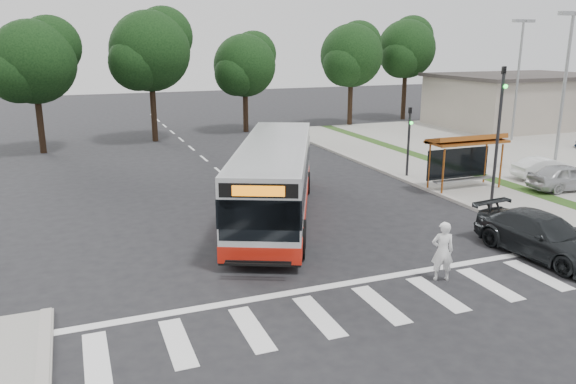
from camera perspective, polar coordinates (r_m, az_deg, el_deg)
name	(u,v)px	position (r m, az deg, el deg)	size (l,w,h in m)	color
ground	(313,248)	(21.22, 2.51, -5.75)	(140.00, 140.00, 0.00)	black
sidewalk_east	(432,176)	(33.19, 14.45, 1.56)	(4.00, 40.00, 0.12)	gray
curb_east	(402,179)	(32.08, 11.54, 1.31)	(0.30, 40.00, 0.15)	#9E9991
curb_east_red	(539,234)	(24.62, 24.12, -3.93)	(0.32, 6.00, 0.15)	maroon
parking_lot	(563,155)	(42.56, 26.17, 3.38)	(18.00, 36.00, 0.10)	gray
commercial_building	(518,102)	(55.55, 22.37, 8.44)	(14.00, 10.00, 4.40)	#A29888
building_roof_cap	(521,76)	(55.38, 22.61, 10.85)	(14.60, 10.60, 0.30)	#383330
crosswalk_ladder	(380,304)	(17.14, 9.37, -11.20)	(18.00, 2.60, 0.01)	silver
bus_shelter	(465,145)	(30.36, 17.58, 4.53)	(4.20, 1.60, 2.86)	brown
traffic_signal_ne_tall	(499,127)	(26.64, 20.63, 6.22)	(0.18, 0.37, 6.50)	black
traffic_signal_ne_short	(409,135)	(32.34, 12.19, 5.73)	(0.18, 0.37, 4.00)	black
lot_light_front	(566,71)	(35.54, 26.42, 10.91)	(1.90, 0.35, 9.01)	gray
lot_light_mid	(519,64)	(46.84, 22.44, 11.97)	(1.90, 0.35, 9.01)	gray
tree_ne_a	(352,54)	(52.13, 6.51, 13.71)	(6.16, 5.74, 9.30)	black
tree_ne_b	(407,48)	(57.37, 11.97, 14.13)	(6.16, 5.74, 10.02)	black
tree_north_a	(151,50)	(44.63, -13.76, 13.86)	(6.60, 6.15, 10.17)	black
tree_north_b	(245,64)	(48.34, -4.36, 12.80)	(5.72, 5.33, 8.43)	black
tree_north_c	(34,60)	(42.26, -24.36, 12.08)	(6.16, 5.74, 9.30)	black
transit_bus	(275,181)	(24.48, -1.38, 1.16)	(2.77, 12.80, 3.31)	silver
pedestrian	(442,251)	(18.83, 15.42, -5.82)	(0.73, 0.48, 1.99)	white
dark_sedan	(542,236)	(22.21, 24.44, -4.09)	(2.14, 5.26, 1.53)	black
parked_car_0	(566,177)	(32.24, 26.43, 1.38)	(1.62, 4.03, 1.37)	#AEB0B3
parked_car_1	(546,168)	(34.41, 24.69, 2.22)	(1.27, 3.64, 1.20)	silver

